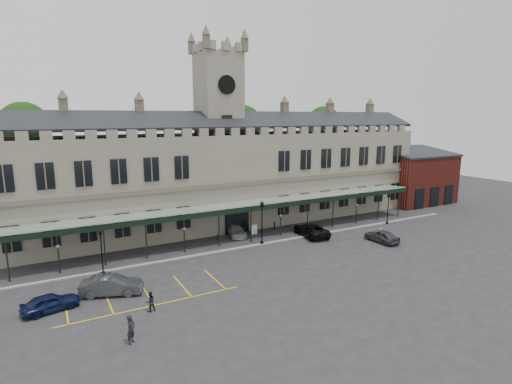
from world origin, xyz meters
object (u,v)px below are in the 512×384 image
lamp_post_left (101,247)px  car_left_b (112,285)px  station_building (220,176)px  car_van (311,230)px  car_left_a (50,303)px  clock_tower (219,125)px  car_right_a (382,236)px  sign_board (254,230)px  lamp_post_right (388,205)px  car_taxi (236,230)px  lamp_post_mid (262,219)px  traffic_cone (380,229)px  person_a (131,329)px  person_b (150,302)px

lamp_post_left → car_left_b: (0.02, -4.71, -1.83)m
station_building → car_van: 13.96m
car_left_a → station_building: bearing=-63.3°
clock_tower → car_right_a: 24.28m
sign_board → car_van: 6.90m
lamp_post_right → car_taxi: size_ratio=0.97×
lamp_post_mid → car_left_b: 17.99m
lamp_post_right → car_right_a: bearing=-140.6°
lamp_post_mid → car_van: lamp_post_mid is taller
lamp_post_left → car_taxi: bearing=18.0°
car_left_b → car_van: (23.84, 5.35, -0.04)m
car_van → car_right_a: bearing=140.9°
lamp_post_left → lamp_post_right: lamp_post_left is taller
sign_board → car_left_b: (-18.15, -9.26, 0.21)m
clock_tower → car_left_a: clock_tower is taller
station_building → car_right_a: 21.59m
traffic_cone → car_left_a: size_ratio=0.16×
station_building → lamp_post_left: 20.28m
person_a → car_right_a: bearing=-34.1°
sign_board → car_van: (5.68, -3.91, 0.17)m
lamp_post_left → lamp_post_mid: bearing=2.3°
station_building → person_a: 29.53m
car_left_b → person_b: 4.78m
station_building → lamp_post_left: size_ratio=13.48×
sign_board → person_a: bearing=-129.4°
car_left_a → car_left_b: (4.47, 0.74, 0.13)m
traffic_cone → car_left_a: bearing=-174.7°
sign_board → car_taxi: car_taxi is taller
car_van → person_b: bearing=30.5°
car_left_a → lamp_post_right: bearing=-93.5°
person_a → lamp_post_mid: bearing=-10.3°
car_left_a → traffic_cone: bearing=-96.2°
person_a → person_b: bearing=11.6°
car_left_b → traffic_cone: bearing=-65.5°
lamp_post_right → person_a: lamp_post_right is taller
car_right_a → person_a: bearing=10.7°
car_taxi → person_a: 23.98m
clock_tower → car_taxi: clock_tower is taller
station_building → car_right_a: bearing=-51.4°
lamp_post_right → car_left_b: lamp_post_right is taller
clock_tower → car_left_b: 26.01m
clock_tower → lamp_post_right: clock_tower is taller
car_taxi → person_a: bearing=-121.7°
car_left_b → person_b: size_ratio=3.15×
lamp_post_mid → person_b: size_ratio=3.27×
lamp_post_mid → lamp_post_right: 19.17m
lamp_post_left → lamp_post_mid: (17.04, 0.68, 0.37)m
clock_tower → car_van: size_ratio=4.49×
station_building → person_b: size_ratio=38.67×
person_a → car_van: bearing=-19.2°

